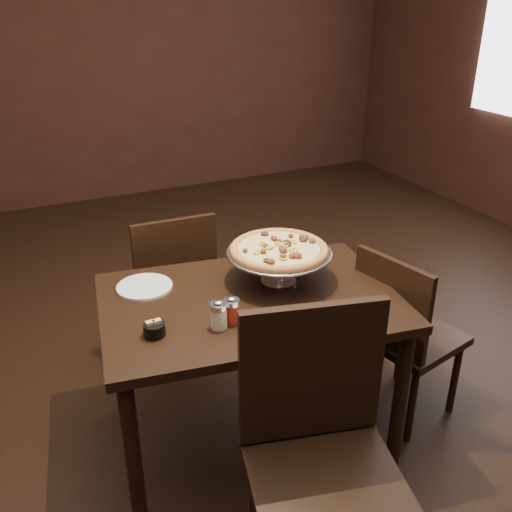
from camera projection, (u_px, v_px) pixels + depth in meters
name	position (u px, v px, depth m)	size (l,w,h in m)	color
room	(275.00, 123.00, 2.11)	(6.04, 7.04, 2.84)	black
dining_table	(250.00, 319.00, 2.32)	(1.28, 0.95, 0.73)	black
pizza_stand	(279.00, 250.00, 2.34)	(0.44, 0.44, 0.18)	silver
parmesan_shaker	(219.00, 315.00, 2.06)	(0.06, 0.06, 0.11)	beige
pepper_flake_shaker	(232.00, 310.00, 2.09)	(0.06, 0.06, 0.11)	maroon
packet_caddy	(154.00, 329.00, 2.02)	(0.08, 0.08, 0.06)	black
napkin_stack	(324.00, 327.00, 2.07)	(0.15, 0.15, 0.02)	white
plate_left	(145.00, 287.00, 2.35)	(0.23, 0.23, 0.01)	white
plate_near	(276.00, 339.00, 2.01)	(0.23, 0.23, 0.01)	white
serving_spatula	(312.00, 256.00, 2.30)	(0.17, 0.17, 0.02)	silver
chair_far	(172.00, 284.00, 2.92)	(0.42, 0.42, 0.88)	black
chair_near	(321.00, 452.00, 1.78)	(0.56, 0.56, 1.00)	black
chair_side	(403.00, 331.00, 2.55)	(0.47, 0.47, 0.85)	black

